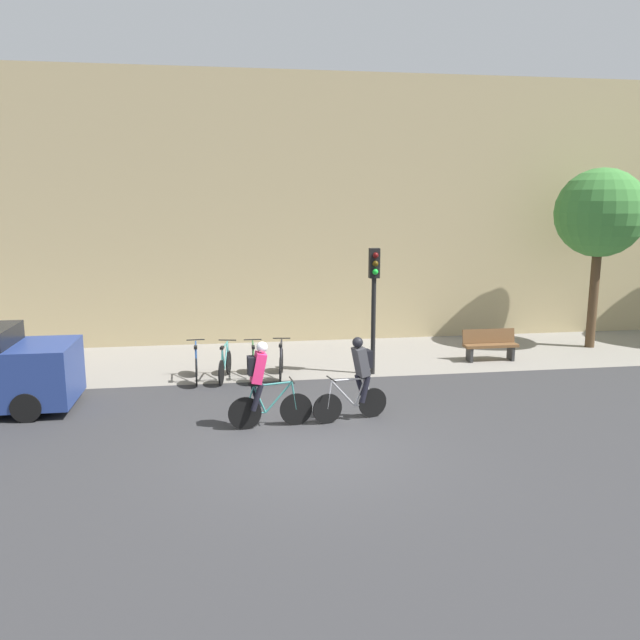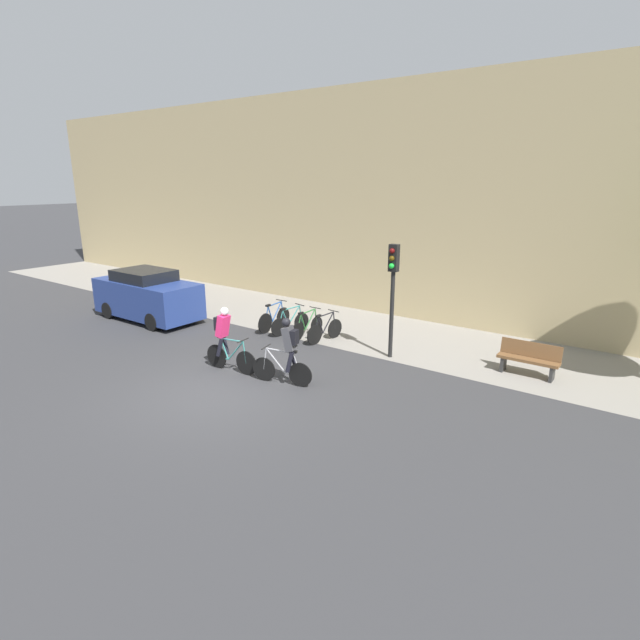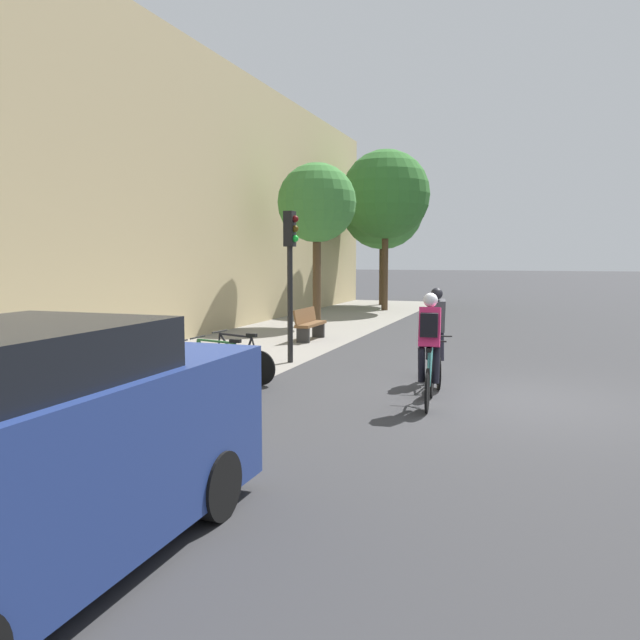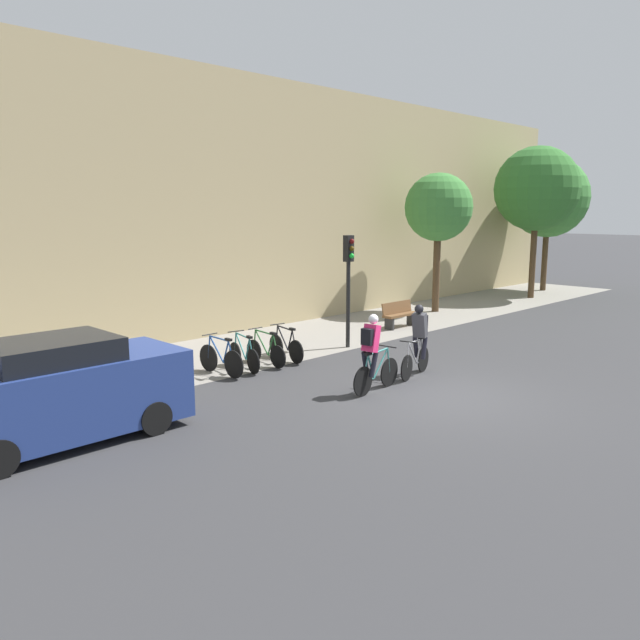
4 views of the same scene
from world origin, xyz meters
The scene contains 12 objects.
ground centered at (0.00, 0.00, 0.00)m, with size 200.00×200.00×0.00m, color #333335.
kerb_strip centered at (0.00, 6.75, 0.00)m, with size 44.00×4.50×0.01m, color gray.
building_facade centered at (0.00, 9.30, 4.19)m, with size 44.00×0.60×8.38m, color tan.
cyclist_pink centered at (-0.90, 1.24, 0.95)m, with size 1.70×0.48×1.77m.
cyclist_grey centered at (1.10, 1.46, 0.95)m, with size 1.62×0.59×1.76m.
parked_bike_0 centered at (-2.35, 4.87, 0.41)m, with size 0.46×1.68×0.98m.
parked_bike_1 centered at (-1.64, 4.87, 0.38)m, with size 0.47×1.60×0.95m.
parked_bike_2 centered at (-0.92, 4.87, 0.38)m, with size 0.46×1.60×0.93m.
parked_bike_3 centered at (-0.20, 4.87, 0.39)m, with size 0.46×1.58×0.95m.
traffic_light_pole centered at (2.20, 4.80, 2.30)m, with size 0.26×0.30×3.30m.
bench centered at (5.83, 5.71, 0.46)m, with size 1.55×0.44×0.89m.
street_tree_0 centered at (9.62, 6.83, 4.10)m, with size 2.66×2.66×5.47m.
Camera 1 is at (-1.51, -10.68, 4.47)m, focal length 35.00 mm.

